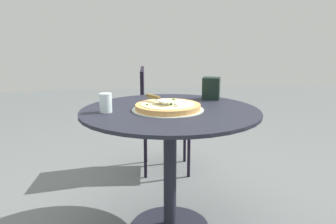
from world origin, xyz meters
The scene contains 6 objects.
patio_table centered at (0.00, 0.00, 0.54)m, with size 0.97×0.97×0.70m.
pizza_on_tray centered at (0.00, 0.01, 0.71)m, with size 0.39×0.39×0.05m.
pizza_server centered at (0.03, 0.06, 0.76)m, with size 0.21×0.15×0.02m.
drinking_cup centered at (0.00, 0.34, 0.75)m, with size 0.07×0.07×0.10m, color white.
napkin_dispenser centered at (0.26, -0.30, 0.77)m, with size 0.10×0.09×0.13m, color black.
patio_chair_near centered at (0.90, -0.04, 0.48)m, with size 0.43×0.43×0.82m.
Camera 1 is at (-1.89, 0.31, 1.13)m, focal length 39.05 mm.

